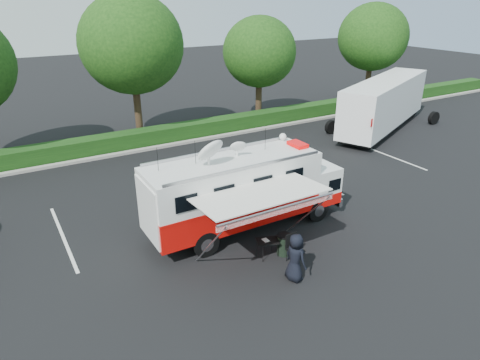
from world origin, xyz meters
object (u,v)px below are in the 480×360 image
object	(u,v)px
folding_table	(268,242)
command_truck	(245,190)
trash_bin	(284,244)
semi_trailer	(384,104)

from	to	relation	value
folding_table	command_truck	bearing A→B (deg)	80.20
trash_bin	folding_table	bearing A→B (deg)	164.38
command_truck	folding_table	bearing A→B (deg)	-99.80
command_truck	trash_bin	distance (m)	2.65
folding_table	semi_trailer	distance (m)	18.10
command_truck	semi_trailer	size ratio (longest dim) A/B	0.73
folding_table	trash_bin	world-z (taller)	trash_bin
semi_trailer	folding_table	bearing A→B (deg)	-150.09
folding_table	semi_trailer	bearing A→B (deg)	29.91
trash_bin	semi_trailer	distance (m)	17.69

